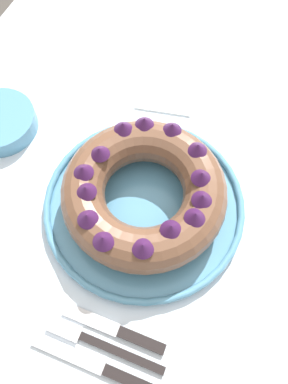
% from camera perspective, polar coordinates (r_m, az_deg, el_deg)
% --- Properties ---
extents(ground_plane, '(8.00, 8.00, 0.00)m').
position_cam_1_polar(ground_plane, '(1.37, 1.08, -16.83)').
color(ground_plane, '#4C4742').
extents(dining_table, '(1.51, 1.07, 0.75)m').
position_cam_1_polar(dining_table, '(0.72, 1.97, -7.76)').
color(dining_table, silver).
rests_on(dining_table, ground_plane).
extents(serving_dish, '(0.35, 0.35, 0.02)m').
position_cam_1_polar(serving_dish, '(0.65, 0.00, -1.80)').
color(serving_dish, '#518EB2').
rests_on(serving_dish, dining_table).
extents(bundt_cake, '(0.27, 0.27, 0.09)m').
position_cam_1_polar(bundt_cake, '(0.61, -0.00, 0.07)').
color(bundt_cake, brown).
rests_on(bundt_cake, serving_dish).
extents(fork, '(0.02, 0.19, 0.01)m').
position_cam_1_polar(fork, '(0.61, -7.29, -21.76)').
color(fork, black).
rests_on(fork, dining_table).
extents(serving_knife, '(0.02, 0.21, 0.01)m').
position_cam_1_polar(serving_knife, '(0.60, -5.78, -25.37)').
color(serving_knife, black).
rests_on(serving_knife, dining_table).
extents(cake_knife, '(0.02, 0.17, 0.01)m').
position_cam_1_polar(cake_knife, '(0.60, -3.65, -20.47)').
color(cake_knife, black).
rests_on(cake_knife, dining_table).
extents(napkin, '(0.18, 0.14, 0.00)m').
position_cam_1_polar(napkin, '(0.82, 3.73, 16.36)').
color(napkin, white).
rests_on(napkin, dining_table).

